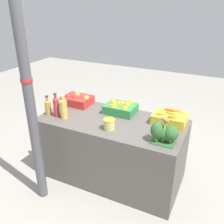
% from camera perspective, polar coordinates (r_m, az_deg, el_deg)
% --- Properties ---
extents(ground_plane, '(10.00, 10.00, 0.00)m').
position_cam_1_polar(ground_plane, '(3.24, 0.00, -14.15)').
color(ground_plane, gray).
extents(market_table, '(1.64, 0.78, 0.77)m').
position_cam_1_polar(market_table, '(3.01, 0.00, -8.43)').
color(market_table, '#56514C').
rests_on(market_table, ground_plane).
extents(support_pole, '(0.11, 0.11, 2.59)m').
position_cam_1_polar(support_pole, '(2.43, -18.79, 5.66)').
color(support_pole, '#4C4C51').
rests_on(support_pole, ground_plane).
extents(apple_crate, '(0.36, 0.27, 0.14)m').
position_cam_1_polar(apple_crate, '(3.24, -7.90, 2.80)').
color(apple_crate, red).
rests_on(apple_crate, market_table).
extents(orange_crate, '(0.36, 0.27, 0.15)m').
position_cam_1_polar(orange_crate, '(2.97, 1.90, 0.99)').
color(orange_crate, '#2D8442').
rests_on(orange_crate, market_table).
extents(carrot_crate, '(0.36, 0.27, 0.14)m').
position_cam_1_polar(carrot_crate, '(2.81, 13.12, -1.36)').
color(carrot_crate, gold).
rests_on(carrot_crate, market_table).
extents(broccoli_pile, '(0.26, 0.19, 0.21)m').
position_cam_1_polar(broccoli_pile, '(2.42, 12.06, -4.72)').
color(broccoli_pile, '#2D602D').
rests_on(broccoli_pile, market_table).
extents(juice_bottle_amber, '(0.07, 0.07, 0.23)m').
position_cam_1_polar(juice_bottle_amber, '(3.01, -14.46, 1.20)').
color(juice_bottle_amber, gold).
rests_on(juice_bottle_amber, market_table).
extents(juice_bottle_ruby, '(0.07, 0.07, 0.28)m').
position_cam_1_polar(juice_bottle_ruby, '(2.93, -12.63, 1.25)').
color(juice_bottle_ruby, '#B2333D').
rests_on(juice_bottle_ruby, market_table).
extents(juice_bottle_golden, '(0.08, 0.08, 0.28)m').
position_cam_1_polar(juice_bottle_golden, '(2.87, -11.00, 0.88)').
color(juice_bottle_golden, gold).
rests_on(juice_bottle_golden, market_table).
extents(pickle_jar, '(0.12, 0.12, 0.12)m').
position_cam_1_polar(pickle_jar, '(2.60, -0.64, -2.82)').
color(pickle_jar, '#D1CC75').
rests_on(pickle_jar, market_table).
extents(sparrow_bird, '(0.10, 0.11, 0.05)m').
position_cam_1_polar(sparrow_bird, '(2.34, 12.14, -1.94)').
color(sparrow_bird, '#4C3D2D').
rests_on(sparrow_bird, broccoli_pile).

